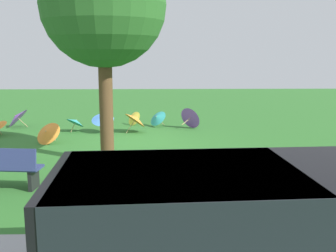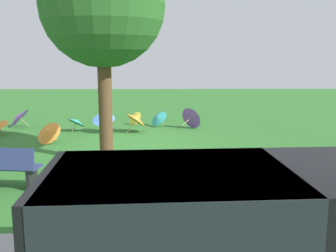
% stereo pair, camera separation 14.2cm
% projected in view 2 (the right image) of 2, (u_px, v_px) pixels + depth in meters
% --- Properties ---
extents(ground, '(40.00, 40.00, 0.00)m').
position_uv_depth(ground, '(136.00, 143.00, 12.56)').
color(ground, '#2D6B28').
extents(van_dark, '(4.70, 2.34, 1.53)m').
position_uv_depth(van_dark, '(238.00, 222.00, 4.41)').
color(van_dark, black).
rests_on(van_dark, ground).
extents(park_bench, '(1.64, 0.64, 0.90)m').
position_uv_depth(park_bench, '(0.00, 167.00, 8.17)').
color(park_bench, navy).
rests_on(park_bench, ground).
extents(shade_tree, '(3.06, 3.06, 5.48)m').
position_uv_depth(shade_tree, '(103.00, 6.00, 9.59)').
color(shade_tree, brown).
rests_on(shade_tree, ground).
extents(parasol_orange_0, '(1.05, 1.09, 0.82)m').
position_uv_depth(parasol_orange_0, '(137.00, 119.00, 14.14)').
color(parasol_orange_0, tan).
rests_on(parasol_orange_0, ground).
extents(parasol_yellow_0, '(0.69, 0.70, 0.56)m').
position_uv_depth(parasol_yellow_0, '(135.00, 118.00, 15.65)').
color(parasol_yellow_0, tan).
rests_on(parasol_yellow_0, ground).
extents(parasol_teal_0, '(0.88, 0.90, 0.67)m').
position_uv_depth(parasol_teal_0, '(158.00, 118.00, 15.26)').
color(parasol_teal_0, tan).
rests_on(parasol_teal_0, ground).
extents(parasol_red_0, '(0.97, 0.97, 0.89)m').
position_uv_depth(parasol_red_0, '(286.00, 167.00, 8.23)').
color(parasol_red_0, tan).
rests_on(parasol_red_0, ground).
extents(parasol_teal_1, '(0.92, 0.92, 0.60)m').
position_uv_depth(parasol_teal_1, '(77.00, 121.00, 14.35)').
color(parasol_teal_1, tan).
rests_on(parasol_teal_1, ground).
extents(parasol_orange_1, '(1.02, 0.95, 0.70)m').
position_uv_depth(parasol_orange_1, '(48.00, 132.00, 12.44)').
color(parasol_orange_1, tan).
rests_on(parasol_orange_1, ground).
extents(parasol_purple_0, '(0.79, 0.95, 0.78)m').
position_uv_depth(parasol_purple_0, '(18.00, 117.00, 15.26)').
color(parasol_purple_0, tan).
rests_on(parasol_purple_0, ground).
extents(parasol_blue_1, '(0.86, 0.84, 0.79)m').
position_uv_depth(parasol_blue_1, '(103.00, 118.00, 14.06)').
color(parasol_blue_1, tan).
rests_on(parasol_blue_1, ground).
extents(parasol_purple_1, '(0.93, 0.90, 0.85)m').
position_uv_depth(parasol_purple_1, '(192.00, 117.00, 15.00)').
color(parasol_purple_1, tan).
rests_on(parasol_purple_1, ground).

